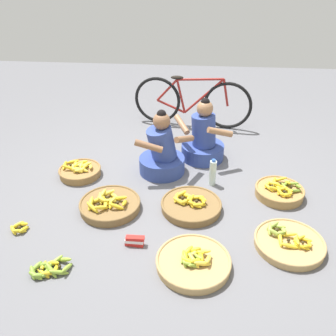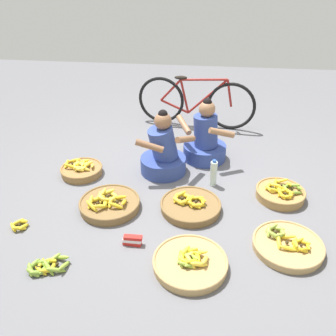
% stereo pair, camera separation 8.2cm
% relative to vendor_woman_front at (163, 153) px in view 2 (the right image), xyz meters
% --- Properties ---
extents(ground_plane, '(10.00, 10.00, 0.00)m').
position_rel_vendor_woman_front_xyz_m(ground_plane, '(0.11, -0.30, -0.24)').
color(ground_plane, slate).
extents(vendor_woman_front, '(0.63, 0.52, 0.76)m').
position_rel_vendor_woman_front_xyz_m(vendor_woman_front, '(0.00, 0.00, 0.00)').
color(vendor_woman_front, '#334793').
rests_on(vendor_woman_front, ground).
extents(vendor_woman_behind, '(0.70, 0.53, 0.77)m').
position_rel_vendor_woman_front_xyz_m(vendor_woman_behind, '(0.46, 0.37, 0.01)').
color(vendor_woman_behind, '#334793').
rests_on(vendor_woman_behind, ground).
extents(bicycle_leaning, '(1.69, 0.27, 0.73)m').
position_rel_vendor_woman_front_xyz_m(bicycle_leaning, '(0.28, 1.36, 0.12)').
color(bicycle_leaning, black).
rests_on(bicycle_leaning, ground).
extents(banana_basket_front_center, '(0.47, 0.47, 0.16)m').
position_rel_vendor_woman_front_xyz_m(banana_basket_front_center, '(-0.92, -0.17, -0.18)').
color(banana_basket_front_center, olive).
rests_on(banana_basket_front_center, ground).
extents(banana_basket_mid_left, '(0.60, 0.60, 0.16)m').
position_rel_vendor_woman_front_xyz_m(banana_basket_mid_left, '(-0.44, -0.75, -0.19)').
color(banana_basket_mid_left, brown).
rests_on(banana_basket_mid_left, ground).
extents(banana_basket_near_bicycle, '(0.61, 0.61, 0.15)m').
position_rel_vendor_woman_front_xyz_m(banana_basket_near_bicycle, '(0.41, -1.43, -0.19)').
color(banana_basket_near_bicycle, tan).
rests_on(banana_basket_near_bicycle, ground).
extents(banana_basket_back_left, '(0.50, 0.50, 0.17)m').
position_rel_vendor_woman_front_xyz_m(banana_basket_back_left, '(1.26, -0.37, -0.18)').
color(banana_basket_back_left, '#A87F47').
rests_on(banana_basket_back_left, ground).
extents(banana_basket_front_right, '(0.60, 0.60, 0.14)m').
position_rel_vendor_woman_front_xyz_m(banana_basket_front_right, '(1.21, -1.12, -0.20)').
color(banana_basket_front_right, tan).
rests_on(banana_basket_front_right, ground).
extents(banana_basket_back_right, '(0.60, 0.60, 0.16)m').
position_rel_vendor_woman_front_xyz_m(banana_basket_back_right, '(0.36, -0.68, -0.19)').
color(banana_basket_back_right, brown).
rests_on(banana_basket_back_right, ground).
extents(loose_bananas_near_vendor, '(0.33, 0.27, 0.10)m').
position_rel_vendor_woman_front_xyz_m(loose_bananas_near_vendor, '(-0.73, -1.59, -0.21)').
color(loose_bananas_near_vendor, olive).
rests_on(loose_bananas_near_vendor, ground).
extents(loose_bananas_back_center, '(0.18, 0.19, 0.08)m').
position_rel_vendor_woman_front_xyz_m(loose_bananas_back_center, '(-1.18, -1.14, -0.21)').
color(loose_bananas_back_center, gold).
rests_on(loose_bananas_back_center, ground).
extents(water_bottle, '(0.08, 0.08, 0.31)m').
position_rel_vendor_woman_front_xyz_m(water_bottle, '(0.57, -0.21, -0.09)').
color(water_bottle, silver).
rests_on(water_bottle, ground).
extents(packet_carton_stack, '(0.17, 0.06, 0.09)m').
position_rel_vendor_woman_front_xyz_m(packet_carton_stack, '(-0.11, -1.23, -0.20)').
color(packet_carton_stack, red).
rests_on(packet_carton_stack, ground).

